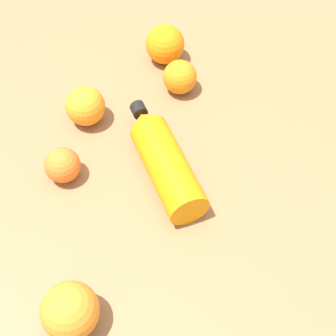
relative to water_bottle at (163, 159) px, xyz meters
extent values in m
plane|color=olive|center=(0.03, 0.04, -0.03)|extent=(2.40, 2.40, 0.00)
cylinder|color=orange|center=(-0.01, 0.02, 0.00)|extent=(0.17, 0.19, 0.07)
cone|color=orange|center=(0.06, -0.07, 0.00)|extent=(0.08, 0.07, 0.07)
cylinder|color=black|center=(0.08, -0.10, 0.00)|extent=(0.04, 0.04, 0.03)
sphere|color=orange|center=(0.18, -0.07, 0.00)|extent=(0.07, 0.07, 0.07)
sphere|color=orange|center=(0.03, -0.20, 0.00)|extent=(0.07, 0.07, 0.07)
sphere|color=orange|center=(0.04, 0.30, 0.01)|extent=(0.08, 0.08, 0.08)
sphere|color=orange|center=(0.16, 0.06, 0.00)|extent=(0.06, 0.06, 0.06)
sphere|color=orange|center=(0.09, -0.28, 0.01)|extent=(0.08, 0.08, 0.08)
camera|label=1|loc=(-0.16, 0.49, 0.67)|focal=52.36mm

